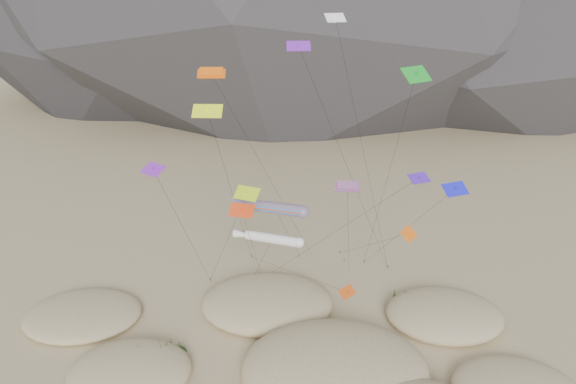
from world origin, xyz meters
name	(u,v)px	position (x,y,z in m)	size (l,w,h in m)	color
dunes	(291,374)	(0.10, 3.63, 0.74)	(50.60, 33.89, 4.32)	#CCB789
dune_grass	(267,366)	(-1.93, 4.63, 0.85)	(42.09, 31.35, 1.53)	black
kite_stakes	(303,266)	(1.87, 23.90, 0.15)	(20.82, 6.68, 0.30)	#3F2D1E
rainbow_tube_kite	(272,208)	(-1.51, 12.49, 12.37)	(7.23, 15.56, 13.27)	#D54A16
white_tube_kite	(270,238)	(-1.77, 12.41, 9.28)	(6.85, 10.03, 10.02)	white
orange_parafoil	(213,76)	(-6.60, 14.49, 24.10)	(11.01, 13.22, 24.91)	#E0590B
multi_parafoil	(347,188)	(4.99, 9.33, 15.49)	(3.39, 13.98, 16.11)	#FD1A36
delta_kites	(323,157)	(2.97, 10.57, 17.90)	(27.34, 20.96, 29.30)	green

